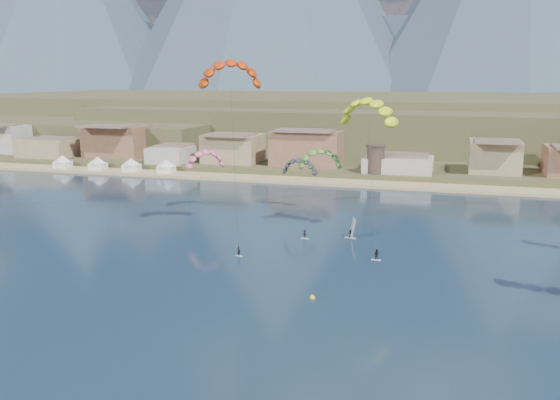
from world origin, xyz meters
name	(u,v)px	position (x,y,z in m)	size (l,w,h in m)	color
ground	(202,339)	(0.00, 0.00, 0.00)	(2400.00, 2400.00, 0.00)	black
beach	(353,183)	(0.00, 106.00, 0.25)	(2200.00, 12.00, 0.90)	tan
land	(428,107)	(0.00, 560.00, 0.00)	(2200.00, 900.00, 4.00)	brown
foothills	(446,122)	(22.39, 232.47, 9.08)	(940.00, 210.00, 18.00)	brown
town	(239,145)	(-40.00, 122.00, 8.00)	(400.00, 24.00, 12.00)	#BCB6AE
watchtower	(376,159)	(5.00, 114.00, 6.37)	(5.82, 5.82, 8.60)	#47382D
beach_tents	(114,161)	(-76.25, 106.00, 3.71)	(43.40, 6.40, 5.00)	white
kitesurfer_red	(230,69)	(-12.02, 41.95, 30.85)	(12.55, 15.51, 33.92)	silver
kitesurfer_yellow	(368,108)	(11.31, 50.61, 24.07)	(12.66, 19.49, 28.50)	silver
kitesurfer_green	(320,156)	(1.69, 54.04, 14.50)	(9.58, 11.93, 17.22)	silver
distant_kite_pink	(205,156)	(-26.32, 62.94, 12.37)	(9.39, 8.90, 15.76)	#262626
distant_kite_dark	(300,164)	(-6.47, 70.09, 10.49)	(8.78, 5.89, 13.92)	#262626
windsurfer	(351,232)	(9.08, 48.37, 1.20)	(2.21, 2.43, 3.78)	silver
buoy	(313,297)	(9.26, 16.05, 0.12)	(0.72, 0.72, 0.72)	yellow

